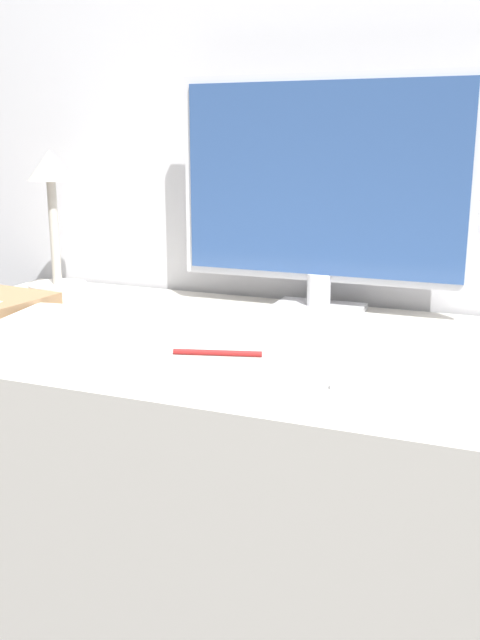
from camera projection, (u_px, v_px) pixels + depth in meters
wall_back at (323, 67)px, 1.41m from camera, size 3.60×0.05×2.40m
desk at (257, 534)px, 1.29m from camera, size 1.37×0.64×0.73m
monitor at (322, 189)px, 1.35m from camera, size 0.57×0.11×0.45m
keyboard at (449, 386)px, 0.96m from camera, size 0.30×0.11×0.01m
laptop at (80, 326)px, 1.26m from camera, size 0.32×0.27×0.02m
ereader at (76, 317)px, 1.27m from camera, size 0.17×0.20×0.01m
desk_lamp at (53, 211)px, 1.54m from camera, size 0.13×0.13×0.31m
pen at (217, 353)px, 1.12m from camera, size 0.14×0.05×0.01m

